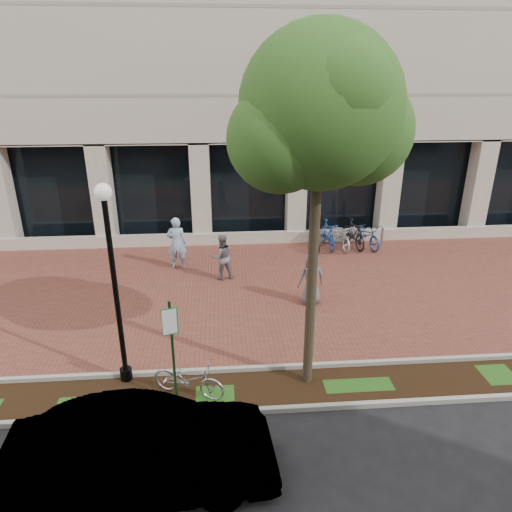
{
  "coord_description": "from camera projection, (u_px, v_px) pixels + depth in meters",
  "views": [
    {
      "loc": [
        -1.19,
        -13.79,
        6.75
      ],
      "look_at": [
        -0.15,
        -0.8,
        1.53
      ],
      "focal_mm": 32.0,
      "sensor_mm": 36.0,
      "label": 1
    }
  ],
  "objects": [
    {
      "name": "locked_bicycle",
      "position": [
        189.0,
        378.0,
        10.15
      ],
      "size": [
        1.81,
        1.19,
        0.9
      ],
      "primitive_type": "imported",
      "rotation": [
        0.0,
        0.0,
        1.19
      ],
      "color": "silver",
      "rests_on": "ground"
    },
    {
      "name": "bike_rack_cluster",
      "position": [
        341.0,
        235.0,
        18.89
      ],
      "size": [
        3.15,
        2.1,
        1.16
      ],
      "rotation": [
        0.0,
        0.0,
        0.14
      ],
      "color": "black",
      "rests_on": "ground"
    },
    {
      "name": "curb_street_side",
      "position": [
        282.0,
        409.0,
        9.78
      ],
      "size": [
        40.0,
        0.12,
        0.12
      ],
      "primitive_type": "cube",
      "color": "#A5A49B",
      "rests_on": "ground"
    },
    {
      "name": "sedan_near_curb",
      "position": [
        142.0,
        453.0,
        7.76
      ],
      "size": [
        4.68,
        1.94,
        1.5
      ],
      "primitive_type": "imported",
      "rotation": [
        0.0,
        0.0,
        1.65
      ],
      "color": "#AEAEB2",
      "rests_on": "ground"
    },
    {
      "name": "ground",
      "position": [
        259.0,
        289.0,
        15.36
      ],
      "size": [
        120.0,
        120.0,
        0.0
      ],
      "primitive_type": "plane",
      "color": "black",
      "rests_on": "ground"
    },
    {
      "name": "pedestrian_left",
      "position": [
        177.0,
        243.0,
        16.69
      ],
      "size": [
        0.74,
        0.5,
        1.97
      ],
      "primitive_type": "imported",
      "rotation": [
        0.0,
        0.0,
        3.18
      ],
      "color": "#8FAFD6",
      "rests_on": "ground"
    },
    {
      "name": "street_tree",
      "position": [
        322.0,
        119.0,
        8.61
      ],
      "size": [
        3.73,
        3.1,
        7.72
      ],
      "color": "#433826",
      "rests_on": "ground"
    },
    {
      "name": "bollard",
      "position": [
        382.0,
        237.0,
        18.92
      ],
      "size": [
        0.12,
        0.12,
        0.92
      ],
      "color": "silver",
      "rests_on": "ground"
    },
    {
      "name": "pedestrian_right",
      "position": [
        311.0,
        279.0,
        14.13
      ],
      "size": [
        0.89,
        0.65,
        1.69
      ],
      "primitive_type": "imported",
      "rotation": [
        0.0,
        0.0,
        3.28
      ],
      "color": "#5A5A5F",
      "rests_on": "ground"
    },
    {
      "name": "parking_sign",
      "position": [
        172.0,
        341.0,
        9.5
      ],
      "size": [
        0.34,
        0.07,
        2.49
      ],
      "rotation": [
        0.0,
        0.0,
        0.32
      ],
      "color": "#153A19",
      "rests_on": "ground"
    },
    {
      "name": "curb_plaza_side",
      "position": [
        274.0,
        367.0,
        11.17
      ],
      "size": [
        40.0,
        0.12,
        0.12
      ],
      "primitive_type": "cube",
      "color": "#A5A49B",
      "rests_on": "ground"
    },
    {
      "name": "brick_plaza",
      "position": [
        259.0,
        289.0,
        15.35
      ],
      "size": [
        40.0,
        9.0,
        0.01
      ],
      "primitive_type": "cube",
      "color": "brown",
      "rests_on": "ground"
    },
    {
      "name": "planting_strip",
      "position": [
        278.0,
        389.0,
        10.5
      ],
      "size": [
        40.0,
        1.5,
        0.01
      ],
      "primitive_type": "cube",
      "color": "black",
      "rests_on": "ground"
    },
    {
      "name": "lamppost",
      "position": [
        114.0,
        277.0,
        9.85
      ],
      "size": [
        0.36,
        0.36,
        4.73
      ],
      "color": "black",
      "rests_on": "ground"
    },
    {
      "name": "pedestrian_mid",
      "position": [
        222.0,
        257.0,
        15.87
      ],
      "size": [
        0.93,
        0.81,
        1.64
      ],
      "primitive_type": "imported",
      "rotation": [
        0.0,
        0.0,
        3.4
      ],
      "color": "slate",
      "rests_on": "ground"
    }
  ]
}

